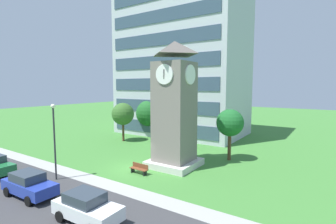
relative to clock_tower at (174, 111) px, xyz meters
The scene contains 12 objects.
ground_plane 6.72m from the clock_tower, 133.74° to the right, with size 160.00×160.00×0.00m, color #3D7A33.
street_asphalt 12.73m from the clock_tower, 104.01° to the right, with size 120.00×7.20×0.01m, color #38383A.
kerb_strip 9.10m from the clock_tower, 112.33° to the right, with size 120.00×1.60×0.01m, color #9E9E99.
office_building 18.68m from the clock_tower, 118.22° to the left, with size 19.57×11.95×22.40m.
clock_tower is the anchor object (origin of this frame).
park_bench 6.22m from the clock_tower, 112.04° to the right, with size 1.82×0.54×0.88m.
street_lamp 10.62m from the clock_tower, 126.59° to the right, with size 0.36×0.36×6.28m.
tree_by_building 6.32m from the clock_tower, 52.74° to the left, with size 2.83×2.83×5.37m.
tree_streetside 13.23m from the clock_tower, 155.43° to the left, with size 3.11×3.11×5.41m.
tree_near_tower 15.16m from the clock_tower, 137.14° to the left, with size 4.05×4.05×5.60m.
parked_car_blue 13.15m from the clock_tower, 113.37° to the right, with size 4.39×2.03×1.69m.
parked_car_white 12.19m from the clock_tower, 83.89° to the right, with size 4.23×2.07×1.69m.
Camera 1 is at (15.40, -17.13, 7.70)m, focal length 26.81 mm.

